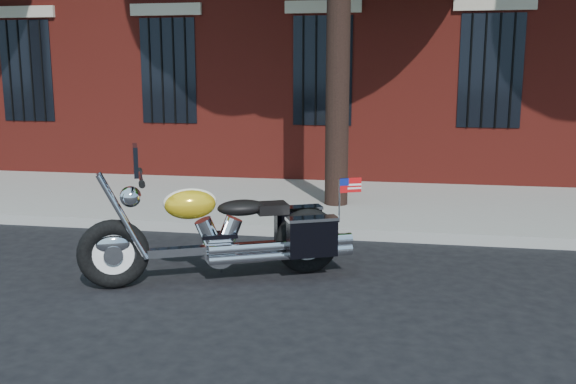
# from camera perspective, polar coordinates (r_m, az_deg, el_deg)

# --- Properties ---
(ground) EXTENTS (120.00, 120.00, 0.00)m
(ground) POSITION_cam_1_polar(r_m,az_deg,el_deg) (7.43, -1.92, -6.57)
(ground) COLOR black
(ground) RESTS_ON ground
(curb) EXTENTS (40.00, 0.16, 0.15)m
(curb) POSITION_cam_1_polar(r_m,az_deg,el_deg) (8.72, -0.04, -3.44)
(curb) COLOR gray
(curb) RESTS_ON ground
(sidewalk) EXTENTS (40.00, 3.60, 0.15)m
(sidewalk) POSITION_cam_1_polar(r_m,az_deg,el_deg) (10.53, 1.77, -0.97)
(sidewalk) COLOR gray
(sidewalk) RESTS_ON ground
(motorcycle) EXTENTS (2.83, 1.55, 1.47)m
(motorcycle) POSITION_cam_1_polar(r_m,az_deg,el_deg) (6.85, -5.38, -3.80)
(motorcycle) COLOR black
(motorcycle) RESTS_ON ground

